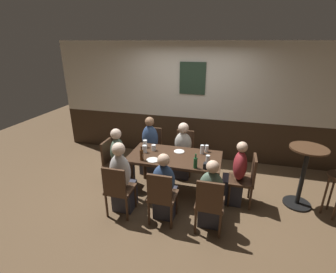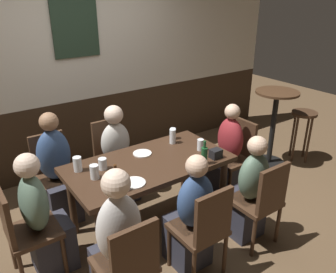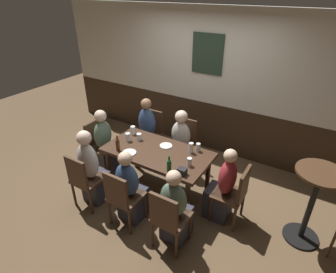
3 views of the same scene
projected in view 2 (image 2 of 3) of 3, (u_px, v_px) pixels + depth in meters
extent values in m
plane|color=brown|center=(151.00, 224.00, 3.59)|extent=(12.00, 12.00, 0.00)
cube|color=#332316|center=(85.00, 132.00, 4.64)|extent=(6.40, 0.10, 0.95)
cube|color=beige|center=(74.00, 33.00, 4.12)|extent=(6.40, 0.10, 1.65)
cube|color=#233828|center=(75.00, 28.00, 4.04)|extent=(0.56, 0.03, 0.68)
cube|color=#382316|center=(149.00, 164.00, 3.30)|extent=(1.58, 0.82, 0.05)
cylinder|color=#382316|center=(101.00, 241.00, 2.84)|extent=(0.07, 0.07, 0.69)
cylinder|color=#382316|center=(222.00, 190.00, 3.57)|extent=(0.07, 0.07, 0.69)
cylinder|color=#382316|center=(72.00, 204.00, 3.34)|extent=(0.07, 0.07, 0.69)
cylinder|color=#382316|center=(184.00, 165.00, 4.06)|extent=(0.07, 0.07, 0.69)
cube|color=#422B1C|center=(198.00, 229.00, 2.86)|extent=(0.40, 0.40, 0.04)
cube|color=#422B1C|center=(214.00, 217.00, 2.63)|extent=(0.36, 0.04, 0.43)
cylinder|color=#422B1C|center=(169.00, 247.00, 2.99)|extent=(0.04, 0.04, 0.41)
cylinder|color=#422B1C|center=(199.00, 232.00, 3.16)|extent=(0.04, 0.04, 0.41)
cylinder|color=#422B1C|center=(194.00, 271.00, 2.73)|extent=(0.04, 0.04, 0.41)
cylinder|color=#422B1C|center=(225.00, 254.00, 2.91)|extent=(0.04, 0.04, 0.41)
cube|color=#422B1C|center=(124.00, 265.00, 2.49)|extent=(0.40, 0.40, 0.04)
cube|color=#422B1C|center=(135.00, 254.00, 2.26)|extent=(0.36, 0.04, 0.43)
cylinder|color=#422B1C|center=(134.00, 264.00, 2.80)|extent=(0.04, 0.04, 0.41)
cube|color=#422B1C|center=(56.00, 178.00, 3.62)|extent=(0.40, 0.40, 0.04)
cube|color=#422B1C|center=(48.00, 152.00, 3.66)|extent=(0.36, 0.04, 0.43)
cylinder|color=#422B1C|center=(80.00, 198.00, 3.67)|extent=(0.04, 0.04, 0.41)
cylinder|color=#422B1C|center=(48.00, 209.00, 3.49)|extent=(0.04, 0.04, 0.41)
cylinder|color=#422B1C|center=(69.00, 185.00, 3.92)|extent=(0.04, 0.04, 0.41)
cylinder|color=#422B1C|center=(38.00, 194.00, 3.74)|extent=(0.04, 0.04, 0.41)
cube|color=#422B1C|center=(231.00, 159.00, 4.01)|extent=(0.40, 0.40, 0.04)
cube|color=#422B1C|center=(244.00, 137.00, 4.01)|extent=(0.04, 0.36, 0.43)
cylinder|color=#422B1C|center=(229.00, 187.00, 3.89)|extent=(0.04, 0.04, 0.41)
cylinder|color=#422B1C|center=(210.00, 174.00, 4.14)|extent=(0.04, 0.04, 0.41)
cylinder|color=#422B1C|center=(250.00, 178.00, 4.07)|extent=(0.04, 0.04, 0.41)
cylinder|color=#422B1C|center=(230.00, 166.00, 4.32)|extent=(0.04, 0.04, 0.41)
cube|color=#422B1C|center=(115.00, 161.00, 3.98)|extent=(0.40, 0.40, 0.04)
cube|color=#422B1C|center=(107.00, 137.00, 4.02)|extent=(0.36, 0.04, 0.43)
cylinder|color=#422B1C|center=(136.00, 179.00, 4.03)|extent=(0.04, 0.04, 0.41)
cylinder|color=#422B1C|center=(110.00, 188.00, 3.85)|extent=(0.04, 0.04, 0.41)
cylinder|color=#422B1C|center=(122.00, 168.00, 4.29)|extent=(0.04, 0.04, 0.41)
cylinder|color=#422B1C|center=(97.00, 176.00, 4.11)|extent=(0.04, 0.04, 0.41)
cube|color=#422B1C|center=(254.00, 202.00, 3.22)|extent=(0.40, 0.40, 0.04)
cube|color=#422B1C|center=(273.00, 189.00, 2.99)|extent=(0.36, 0.04, 0.43)
cylinder|color=#422B1C|center=(227.00, 218.00, 3.35)|extent=(0.04, 0.04, 0.41)
cylinder|color=#422B1C|center=(251.00, 207.00, 3.53)|extent=(0.04, 0.04, 0.41)
cylinder|color=#422B1C|center=(253.00, 238.00, 3.10)|extent=(0.04, 0.04, 0.41)
cylinder|color=#422B1C|center=(278.00, 224.00, 3.27)|extent=(0.04, 0.04, 0.41)
cube|color=#422B1C|center=(34.00, 232.00, 2.83)|extent=(0.40, 0.40, 0.04)
cube|color=#422B1C|center=(5.00, 216.00, 2.64)|extent=(0.04, 0.36, 0.43)
cylinder|color=#422B1C|center=(52.00, 235.00, 3.13)|extent=(0.04, 0.04, 0.41)
cylinder|color=#422B1C|center=(65.00, 257.00, 2.88)|extent=(0.04, 0.04, 0.41)
cylinder|color=#422B1C|center=(12.00, 250.00, 2.95)|extent=(0.04, 0.04, 0.41)
cube|color=#2D2D38|center=(187.00, 240.00, 3.04)|extent=(0.32, 0.34, 0.45)
ellipsoid|color=#334C7A|center=(195.00, 201.00, 2.78)|extent=(0.34, 0.22, 0.48)
sphere|color=#DBB293|center=(197.00, 166.00, 2.66)|extent=(0.18, 0.18, 0.18)
ellipsoid|color=silver|center=(119.00, 229.00, 2.40)|extent=(0.34, 0.22, 0.56)
sphere|color=beige|center=(116.00, 183.00, 2.26)|extent=(0.20, 0.20, 0.20)
cube|color=#2D2D38|center=(63.00, 200.00, 3.60)|extent=(0.32, 0.34, 0.45)
ellipsoid|color=#334C7A|center=(54.00, 155.00, 3.47)|extent=(0.34, 0.22, 0.55)
sphere|color=#936B4C|center=(49.00, 122.00, 3.32)|extent=(0.19, 0.19, 0.19)
cube|color=#2D2D38|center=(222.00, 178.00, 4.03)|extent=(0.34, 0.32, 0.45)
ellipsoid|color=maroon|center=(230.00, 139.00, 3.88)|extent=(0.22, 0.34, 0.50)
sphere|color=#DBB293|center=(232.00, 112.00, 3.75)|extent=(0.17, 0.17, 0.17)
cube|color=#2D2D38|center=(121.00, 181.00, 3.97)|extent=(0.32, 0.34, 0.45)
ellipsoid|color=beige|center=(115.00, 142.00, 3.85)|extent=(0.34, 0.22, 0.47)
sphere|color=beige|center=(114.00, 115.00, 3.72)|extent=(0.21, 0.21, 0.21)
cube|color=#2D2D38|center=(242.00, 213.00, 3.40)|extent=(0.32, 0.34, 0.45)
ellipsoid|color=#56705B|center=(254.00, 177.00, 3.15)|extent=(0.34, 0.22, 0.46)
sphere|color=#DBB293|center=(257.00, 146.00, 3.03)|extent=(0.18, 0.18, 0.18)
cube|color=#2D2D38|center=(53.00, 245.00, 2.98)|extent=(0.34, 0.32, 0.45)
ellipsoid|color=#56705B|center=(34.00, 203.00, 2.74)|extent=(0.22, 0.34, 0.50)
sphere|color=beige|center=(27.00, 166.00, 2.60)|extent=(0.20, 0.20, 0.20)
cylinder|color=silver|center=(103.00, 164.00, 3.14)|extent=(0.08, 0.08, 0.11)
cylinder|color=#C6842D|center=(103.00, 166.00, 3.15)|extent=(0.07, 0.07, 0.07)
cylinder|color=silver|center=(173.00, 136.00, 3.66)|extent=(0.07, 0.07, 0.16)
cylinder|color=#C6842D|center=(173.00, 140.00, 3.67)|extent=(0.06, 0.06, 0.07)
cylinder|color=silver|center=(78.00, 164.00, 3.11)|extent=(0.08, 0.08, 0.14)
cylinder|color=gold|center=(78.00, 166.00, 3.11)|extent=(0.07, 0.07, 0.11)
cylinder|color=silver|center=(200.00, 145.00, 3.51)|extent=(0.07, 0.07, 0.12)
cylinder|color=#C6842D|center=(200.00, 146.00, 3.51)|extent=(0.06, 0.06, 0.09)
cylinder|color=silver|center=(173.00, 134.00, 3.77)|extent=(0.06, 0.06, 0.12)
cylinder|color=#C6842D|center=(173.00, 136.00, 3.78)|extent=(0.06, 0.06, 0.07)
cylinder|color=silver|center=(94.00, 172.00, 2.98)|extent=(0.08, 0.08, 0.13)
cylinder|color=#C6842D|center=(95.00, 174.00, 2.99)|extent=(0.07, 0.07, 0.10)
cylinder|color=#194723|center=(204.00, 156.00, 3.22)|extent=(0.06, 0.06, 0.17)
cylinder|color=#194723|center=(205.00, 144.00, 3.18)|extent=(0.03, 0.03, 0.07)
cylinder|color=#42230F|center=(116.00, 182.00, 2.78)|extent=(0.06, 0.06, 0.18)
cylinder|color=#42230F|center=(115.00, 169.00, 2.73)|extent=(0.03, 0.03, 0.07)
cylinder|color=white|center=(134.00, 183.00, 2.93)|extent=(0.20, 0.20, 0.01)
cylinder|color=white|center=(142.00, 153.00, 3.45)|extent=(0.19, 0.19, 0.01)
cube|color=black|center=(216.00, 154.00, 3.35)|extent=(0.11, 0.09, 0.09)
cylinder|color=black|center=(268.00, 162.00, 4.83)|extent=(0.44, 0.44, 0.03)
cylinder|color=black|center=(273.00, 129.00, 4.62)|extent=(0.07, 0.07, 0.99)
cylinder|color=#472D1C|center=(277.00, 92.00, 4.42)|extent=(0.56, 0.56, 0.03)
cylinder|color=#422B1C|center=(305.00, 113.00, 4.68)|extent=(0.34, 0.34, 0.04)
cylinder|color=#422B1C|center=(306.00, 135.00, 4.89)|extent=(0.03, 0.03, 0.68)
cylinder|color=#422B1C|center=(293.00, 134.00, 4.92)|extent=(0.03, 0.03, 0.68)
cylinder|color=#422B1C|center=(295.00, 140.00, 4.75)|extent=(0.03, 0.03, 0.68)
cylinder|color=#422B1C|center=(309.00, 140.00, 4.72)|extent=(0.03, 0.03, 0.68)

